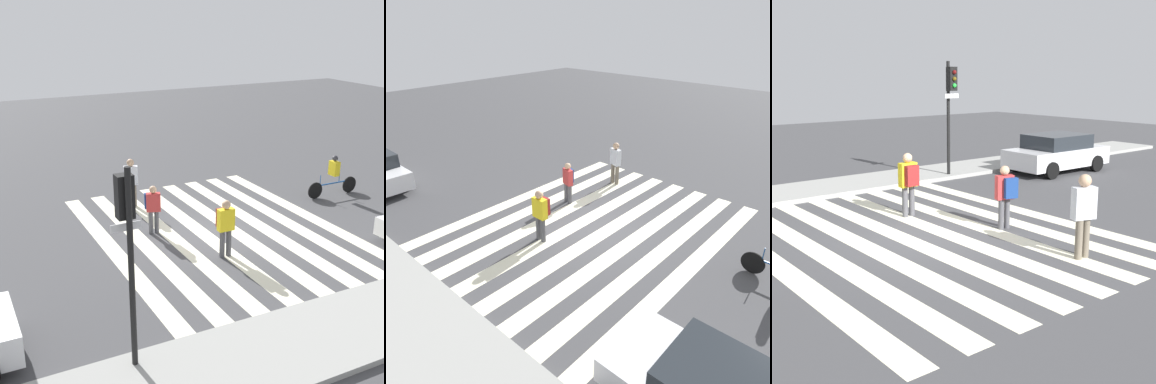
% 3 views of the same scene
% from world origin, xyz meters
% --- Properties ---
extents(ground_plane, '(60.00, 60.00, 0.00)m').
position_xyz_m(ground_plane, '(0.00, 0.00, 0.00)').
color(ground_plane, '#444447').
extents(sidewalk_curb, '(36.00, 2.50, 0.14)m').
position_xyz_m(sidewalk_curb, '(0.00, 6.25, 0.07)').
color(sidewalk_curb, '#9E9E99').
rests_on(sidewalk_curb, ground_plane).
extents(crosswalk_stripes, '(7.51, 10.00, 0.01)m').
position_xyz_m(crosswalk_stripes, '(0.00, 0.00, 0.00)').
color(crosswalk_stripes, '#F2EDCC').
rests_on(crosswalk_stripes, ground_plane).
extents(traffic_light, '(0.60, 0.50, 4.24)m').
position_xyz_m(traffic_light, '(4.91, 5.26, 2.97)').
color(traffic_light, black).
rests_on(traffic_light, ground_plane).
extents(pedestrian_child_with_backpack, '(0.48, 0.46, 1.60)m').
position_xyz_m(pedestrian_child_with_backpack, '(1.91, -0.83, 0.94)').
color(pedestrian_child_with_backpack, '#4C4C51').
rests_on(pedestrian_child_with_backpack, ground_plane).
extents(pedestrian_adult_yellow_jacket, '(0.49, 0.41, 1.74)m').
position_xyz_m(pedestrian_adult_yellow_jacket, '(0.70, 1.67, 1.02)').
color(pedestrian_adult_yellow_jacket, '#4C4C51').
rests_on(pedestrian_adult_yellow_jacket, ground_plane).
extents(pedestrian_adult_blue_shirt, '(0.55, 0.37, 1.80)m').
position_xyz_m(pedestrian_adult_blue_shirt, '(1.67, -3.42, 1.02)').
color(pedestrian_adult_blue_shirt, '#6B6051').
rests_on(pedestrian_adult_blue_shirt, ground_plane).
extents(car_parked_far_curb, '(4.21, 2.16, 1.49)m').
position_xyz_m(car_parked_far_curb, '(8.98, 3.70, 0.76)').
color(car_parked_far_curb, silver).
rests_on(car_parked_far_curb, ground_plane).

